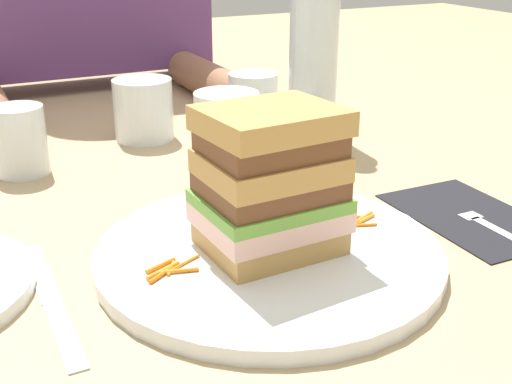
{
  "coord_description": "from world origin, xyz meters",
  "views": [
    {
      "loc": [
        -0.23,
        -0.44,
        0.27
      ],
      "look_at": [
        0.0,
        0.04,
        0.05
      ],
      "focal_mm": 46.03,
      "sensor_mm": 36.0,
      "label": 1
    }
  ],
  "objects_px": {
    "fork": "(491,223)",
    "empty_tumbler_0": "(20,141)",
    "knife": "(52,302)",
    "empty_tumbler_1": "(253,98)",
    "sandwich": "(272,181)",
    "empty_tumbler_2": "(143,109)",
    "water_bottle": "(314,37)",
    "main_plate": "(271,254)",
    "napkin_dark": "(474,217)",
    "juice_glass": "(227,132)"
  },
  "relations": [
    {
      "from": "napkin_dark",
      "to": "empty_tumbler_2",
      "type": "distance_m",
      "value": 0.45
    },
    {
      "from": "juice_glass",
      "to": "empty_tumbler_2",
      "type": "xyz_separation_m",
      "value": [
        -0.06,
        0.14,
        0.0
      ]
    },
    {
      "from": "knife",
      "to": "empty_tumbler_2",
      "type": "bearing_deg",
      "value": 62.77
    },
    {
      "from": "knife",
      "to": "empty_tumbler_2",
      "type": "xyz_separation_m",
      "value": [
        0.19,
        0.37,
        0.04
      ]
    },
    {
      "from": "empty_tumbler_1",
      "to": "main_plate",
      "type": "bearing_deg",
      "value": -114.08
    },
    {
      "from": "knife",
      "to": "empty_tumbler_1",
      "type": "height_order",
      "value": "empty_tumbler_1"
    },
    {
      "from": "napkin_dark",
      "to": "empty_tumbler_0",
      "type": "distance_m",
      "value": 0.51
    },
    {
      "from": "napkin_dark",
      "to": "empty_tumbler_1",
      "type": "height_order",
      "value": "empty_tumbler_1"
    },
    {
      "from": "empty_tumbler_0",
      "to": "water_bottle",
      "type": "bearing_deg",
      "value": -3.62
    },
    {
      "from": "napkin_dark",
      "to": "empty_tumbler_1",
      "type": "distance_m",
      "value": 0.41
    },
    {
      "from": "napkin_dark",
      "to": "empty_tumbler_0",
      "type": "relative_size",
      "value": 2.12
    },
    {
      "from": "fork",
      "to": "empty_tumbler_2",
      "type": "relative_size",
      "value": 2.03
    },
    {
      "from": "empty_tumbler_2",
      "to": "knife",
      "type": "bearing_deg",
      "value": -117.23
    },
    {
      "from": "juice_glass",
      "to": "napkin_dark",
      "type": "bearing_deg",
      "value": -59.96
    },
    {
      "from": "knife",
      "to": "empty_tumbler_1",
      "type": "distance_m",
      "value": 0.53
    },
    {
      "from": "main_plate",
      "to": "empty_tumbler_1",
      "type": "xyz_separation_m",
      "value": [
        0.18,
        0.4,
        0.03
      ]
    },
    {
      "from": "main_plate",
      "to": "sandwich",
      "type": "height_order",
      "value": "sandwich"
    },
    {
      "from": "juice_glass",
      "to": "empty_tumbler_2",
      "type": "relative_size",
      "value": 1.07
    },
    {
      "from": "sandwich",
      "to": "water_bottle",
      "type": "height_order",
      "value": "water_bottle"
    },
    {
      "from": "empty_tumbler_1",
      "to": "empty_tumbler_2",
      "type": "height_order",
      "value": "empty_tumbler_2"
    },
    {
      "from": "main_plate",
      "to": "napkin_dark",
      "type": "height_order",
      "value": "main_plate"
    },
    {
      "from": "sandwich",
      "to": "empty_tumbler_1",
      "type": "xyz_separation_m",
      "value": [
        0.18,
        0.4,
        -0.04
      ]
    },
    {
      "from": "napkin_dark",
      "to": "knife",
      "type": "distance_m",
      "value": 0.41
    },
    {
      "from": "napkin_dark",
      "to": "water_bottle",
      "type": "bearing_deg",
      "value": 90.94
    },
    {
      "from": "knife",
      "to": "empty_tumbler_0",
      "type": "xyz_separation_m",
      "value": [
        0.02,
        0.31,
        0.04
      ]
    },
    {
      "from": "fork",
      "to": "empty_tumbler_0",
      "type": "bearing_deg",
      "value": 137.13
    },
    {
      "from": "main_plate",
      "to": "sandwich",
      "type": "relative_size",
      "value": 2.4
    },
    {
      "from": "sandwich",
      "to": "knife",
      "type": "xyz_separation_m",
      "value": [
        -0.18,
        0.01,
        -0.07
      ]
    },
    {
      "from": "empty_tumbler_2",
      "to": "water_bottle",
      "type": "bearing_deg",
      "value": -23.79
    },
    {
      "from": "knife",
      "to": "main_plate",
      "type": "bearing_deg",
      "value": -3.9
    },
    {
      "from": "empty_tumbler_1",
      "to": "empty_tumbler_2",
      "type": "relative_size",
      "value": 0.89
    },
    {
      "from": "empty_tumbler_0",
      "to": "empty_tumbler_1",
      "type": "bearing_deg",
      "value": 13.22
    },
    {
      "from": "main_plate",
      "to": "water_bottle",
      "type": "relative_size",
      "value": 1.01
    },
    {
      "from": "napkin_dark",
      "to": "empty_tumbler_1",
      "type": "relative_size",
      "value": 2.35
    },
    {
      "from": "sandwich",
      "to": "empty_tumbler_2",
      "type": "height_order",
      "value": "sandwich"
    },
    {
      "from": "juice_glass",
      "to": "water_bottle",
      "type": "distance_m",
      "value": 0.18
    },
    {
      "from": "sandwich",
      "to": "napkin_dark",
      "type": "height_order",
      "value": "sandwich"
    },
    {
      "from": "fork",
      "to": "juice_glass",
      "type": "height_order",
      "value": "juice_glass"
    },
    {
      "from": "knife",
      "to": "empty_tumbler_1",
      "type": "bearing_deg",
      "value": 46.79
    },
    {
      "from": "water_bottle",
      "to": "empty_tumbler_0",
      "type": "relative_size",
      "value": 3.68
    },
    {
      "from": "empty_tumbler_0",
      "to": "empty_tumbler_1",
      "type": "distance_m",
      "value": 0.35
    },
    {
      "from": "knife",
      "to": "fork",
      "type": "bearing_deg",
      "value": -6.66
    },
    {
      "from": "water_bottle",
      "to": "empty_tumbler_2",
      "type": "relative_size",
      "value": 3.64
    },
    {
      "from": "sandwich",
      "to": "napkin_dark",
      "type": "bearing_deg",
      "value": -3.17
    },
    {
      "from": "main_plate",
      "to": "napkin_dark",
      "type": "relative_size",
      "value": 1.75
    },
    {
      "from": "juice_glass",
      "to": "water_bottle",
      "type": "bearing_deg",
      "value": 17.34
    },
    {
      "from": "main_plate",
      "to": "knife",
      "type": "height_order",
      "value": "main_plate"
    },
    {
      "from": "main_plate",
      "to": "empty_tumbler_0",
      "type": "distance_m",
      "value": 0.36
    },
    {
      "from": "empty_tumbler_0",
      "to": "empty_tumbler_1",
      "type": "height_order",
      "value": "empty_tumbler_0"
    },
    {
      "from": "napkin_dark",
      "to": "fork",
      "type": "height_order",
      "value": "fork"
    }
  ]
}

